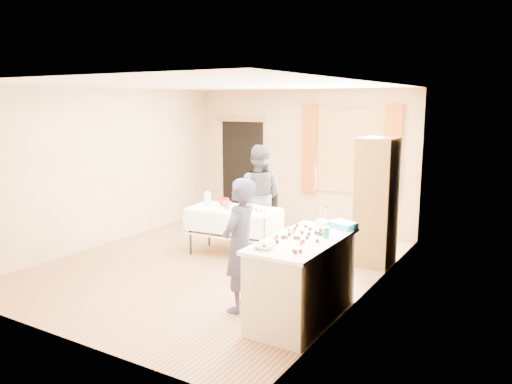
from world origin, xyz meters
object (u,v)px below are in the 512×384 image
Objects in this scene: counter at (303,279)px; girl at (240,245)px; chair at (263,225)px; cabinet at (376,202)px; woman at (259,196)px; party_table at (234,227)px.

girl reaches higher than counter.
counter is 0.80m from girl.
chair is 0.62× the size of girl.
cabinet reaches higher than woman.
girl is at bearing -168.20° from counter.
party_table is at bearing -161.37° from cabinet.
chair is 0.61m from woman.
woman is (0.06, -0.24, 0.56)m from chair.
girl is (1.21, -1.71, 0.32)m from party_table.
girl reaches higher than party_table.
counter is 2.93m from woman.
cabinet is 1.28× the size of party_table.
party_table is at bearing -148.04° from girl.
woman is (-1.87, 2.22, 0.39)m from counter.
chair is 0.57× the size of woman.
woman is (0.06, 0.66, 0.40)m from party_table.
cabinet is at bearing 13.74° from party_table.
party_table is 2.12m from girl.
counter is at bearing 117.39° from woman.
woman reaches higher than chair.
girl is at bearing 103.23° from woman.
party_table is at bearing -73.11° from chair.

